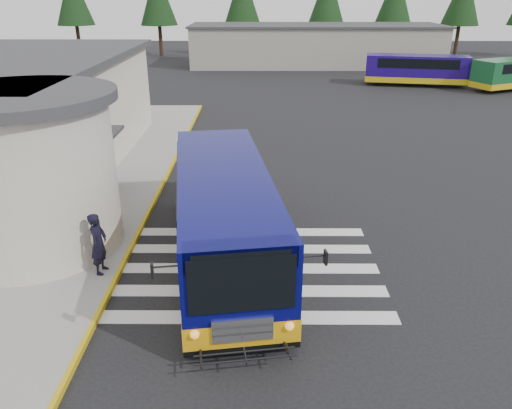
{
  "coord_description": "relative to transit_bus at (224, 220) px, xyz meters",
  "views": [
    {
      "loc": [
        -0.03,
        -13.57,
        7.59
      ],
      "look_at": [
        -0.1,
        -0.5,
        1.93
      ],
      "focal_mm": 35.0,
      "sensor_mm": 36.0,
      "label": 1
    }
  ],
  "objects": [
    {
      "name": "depot_building",
      "position": [
        7.04,
        42.28,
        0.76
      ],
      "size": [
        26.4,
        8.4,
        4.2
      ],
      "color": "gray",
      "rests_on": "ground"
    },
    {
      "name": "crosswalk",
      "position": [
        0.54,
        -0.52,
        -1.34
      ],
      "size": [
        8.0,
        5.35,
        0.01
      ],
      "color": "silver",
      "rests_on": "ground"
    },
    {
      "name": "curb_strip",
      "position": [
        -3.01,
        4.28,
        -1.27
      ],
      "size": [
        0.12,
        34.0,
        0.16
      ],
      "primitive_type": "cube",
      "color": "gold",
      "rests_on": "ground"
    },
    {
      "name": "far_bus_a",
      "position": [
        14.34,
        30.03,
        0.06
      ],
      "size": [
        8.69,
        3.95,
        2.16
      ],
      "rotation": [
        0.0,
        0.0,
        1.37
      ],
      "color": "#1B0861",
      "rests_on": "ground"
    },
    {
      "name": "pedestrian_a",
      "position": [
        -3.46,
        -0.97,
        -0.29
      ],
      "size": [
        0.49,
        0.7,
        1.81
      ],
      "primitive_type": "imported",
      "rotation": [
        0.0,
        0.0,
        1.48
      ],
      "color": "black",
      "rests_on": "sidewalk"
    },
    {
      "name": "ground",
      "position": [
        1.04,
        0.28,
        -1.35
      ],
      "size": [
        140.0,
        140.0,
        0.0
      ],
      "primitive_type": "plane",
      "color": "black",
      "rests_on": "ground"
    },
    {
      "name": "sidewalk",
      "position": [
        -7.96,
        4.28,
        -1.27
      ],
      "size": [
        10.0,
        34.0,
        0.15
      ],
      "primitive_type": "cube",
      "color": "gray",
      "rests_on": "ground"
    },
    {
      "name": "station_building",
      "position": [
        -9.81,
        7.18,
        1.22
      ],
      "size": [
        12.7,
        18.7,
        4.8
      ],
      "color": "beige",
      "rests_on": "ground"
    },
    {
      "name": "transit_bus",
      "position": [
        0.0,
        0.0,
        0.0
      ],
      "size": [
        4.42,
        10.25,
        2.82
      ],
      "rotation": [
        0.0,
        0.0,
        0.15
      ],
      "color": "#070856",
      "rests_on": "ground"
    }
  ]
}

